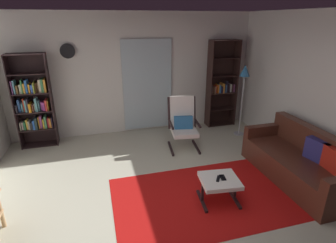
% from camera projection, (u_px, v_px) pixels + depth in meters
% --- Properties ---
extents(ground_plane, '(7.02, 7.02, 0.00)m').
position_uv_depth(ground_plane, '(171.00, 207.00, 3.70)').
color(ground_plane, beige).
extents(wall_back, '(5.60, 0.06, 2.60)m').
position_uv_depth(wall_back, '(134.00, 75.00, 5.84)').
color(wall_back, silver).
rests_on(wall_back, ground).
extents(glass_door_panel, '(1.10, 0.01, 2.00)m').
position_uv_depth(glass_door_panel, '(148.00, 86.00, 5.94)').
color(glass_door_panel, silver).
extents(area_rug, '(2.57, 1.67, 0.01)m').
position_uv_depth(area_rug, '(202.00, 197.00, 3.90)').
color(area_rug, red).
rests_on(area_rug, ground).
extents(bookshelf_near_tv, '(0.69, 0.30, 1.85)m').
position_uv_depth(bookshelf_near_tv, '(34.00, 103.00, 5.23)').
color(bookshelf_near_tv, black).
rests_on(bookshelf_near_tv, ground).
extents(bookshelf_near_sofa, '(0.68, 0.30, 2.01)m').
position_uv_depth(bookshelf_near_sofa, '(221.00, 85.00, 6.30)').
color(bookshelf_near_sofa, black).
rests_on(bookshelf_near_sofa, ground).
extents(leather_sofa, '(0.81, 1.94, 0.81)m').
position_uv_depth(leather_sofa, '(301.00, 163.00, 4.25)').
color(leather_sofa, '#4F271B').
rests_on(leather_sofa, ground).
extents(lounge_armchair, '(0.64, 0.71, 1.02)m').
position_uv_depth(lounge_armchair, '(183.00, 122.00, 5.28)').
color(lounge_armchair, black).
rests_on(lounge_armchair, ground).
extents(ottoman, '(0.57, 0.54, 0.37)m').
position_uv_depth(ottoman, '(220.00, 183.00, 3.73)').
color(ottoman, white).
rests_on(ottoman, ground).
extents(tv_remote, '(0.11, 0.14, 0.02)m').
position_uv_depth(tv_remote, '(218.00, 179.00, 3.69)').
color(tv_remote, black).
rests_on(tv_remote, ottoman).
extents(cell_phone, '(0.09, 0.15, 0.01)m').
position_uv_depth(cell_phone, '(223.00, 177.00, 3.72)').
color(cell_phone, black).
rests_on(cell_phone, ottoman).
extents(floor_lamp_by_shelf, '(0.22, 0.22, 1.55)m').
position_uv_depth(floor_lamp_by_shelf, '(244.00, 79.00, 5.60)').
color(floor_lamp_by_shelf, '#A5A5AD').
rests_on(floor_lamp_by_shelf, ground).
extents(wall_clock, '(0.29, 0.03, 0.29)m').
position_uv_depth(wall_clock, '(68.00, 51.00, 5.25)').
color(wall_clock, silver).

